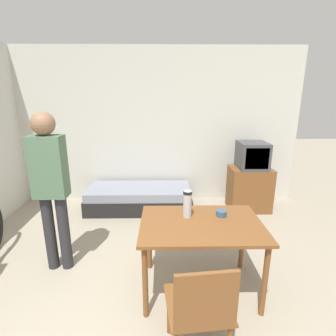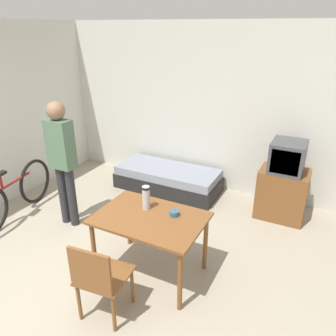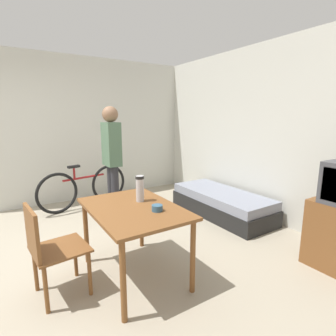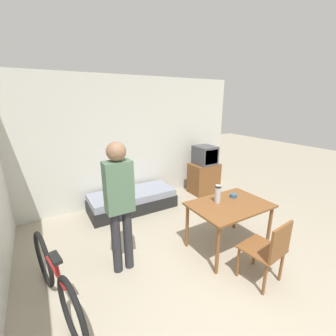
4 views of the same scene
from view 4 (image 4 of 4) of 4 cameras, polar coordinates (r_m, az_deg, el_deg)
The scene contains 10 objects.
ground_plane at distance 3.02m, azimuth 17.72°, elevation -31.19°, with size 20.00×20.00×0.00m, color #9E937F.
wall_back at distance 4.93m, azimuth -10.65°, elevation 6.52°, with size 5.42×0.06×2.70m.
daybed at distance 4.81m, azimuth -9.00°, elevation -8.17°, with size 1.77×0.75×0.39m.
tv at distance 5.56m, azimuth 9.15°, elevation -0.91°, with size 0.68×0.49×1.17m.
dining_table at distance 3.52m, azimuth 15.32°, elevation -10.13°, with size 1.16×0.80×0.74m.
wooden_chair at distance 3.12m, azimuth 24.34°, elevation -18.20°, with size 0.50×0.50×0.87m.
bicycle at distance 2.94m, azimuth -26.62°, elevation -24.36°, with size 0.38×1.66×0.78m.
person_standing at distance 2.88m, azimuth -12.24°, elevation -7.71°, with size 0.34×0.24×1.76m.
thermos_flask at distance 3.43m, azimuth 12.54°, elevation -6.26°, with size 0.09×0.09×0.27m.
mate_bowl at distance 3.71m, azimuth 16.30°, elevation -6.76°, with size 0.10×0.10×0.06m.
Camera 4 is at (-1.64, -1.24, 2.21)m, focal length 24.00 mm.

